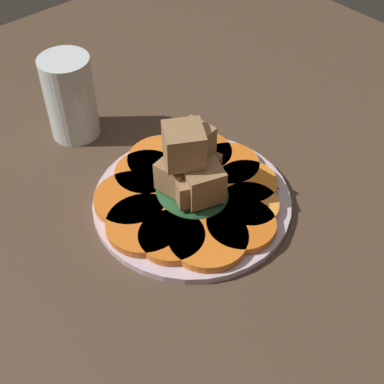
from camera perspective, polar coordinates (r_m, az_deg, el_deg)
The scene contains 16 objects.
table_slab at distance 70.83cm, azimuth -0.00°, elevation -1.76°, with size 120.00×120.00×2.00cm, color #4C3828.
plate at distance 69.73cm, azimuth -0.00°, elevation -0.91°, with size 25.79×25.79×1.05cm.
carrot_slice_0 at distance 70.82cm, azimuth 5.84°, elevation 0.95°, with size 8.12×8.12×1.02cm, color orange.
carrot_slice_1 at distance 73.20cm, azimuth 3.95°, elevation 2.90°, with size 8.34×8.34×1.02cm, color orange.
carrot_slice_2 at distance 74.86cm, azimuth 0.94°, elevation 4.17°, with size 8.75×8.75×1.02cm, color orange.
carrot_slice_3 at distance 73.80cm, azimuth -3.08°, elevation 3.38°, with size 9.90×9.90×1.02cm, color orange.
carrot_slice_4 at distance 72.05cm, azimuth -4.84°, elevation 1.99°, with size 8.61×8.61×1.02cm, color orange.
carrot_slice_5 at distance 68.86cm, azimuth -6.53°, elevation -0.74°, with size 9.53×9.53×1.02cm, color orange.
carrot_slice_6 at distance 65.80cm, azimuth -5.07°, elevation -3.42°, with size 9.68×9.68×1.02cm, color orange.
carrot_slice_7 at distance 64.26cm, azimuth -2.18°, elevation -4.79°, with size 8.10×8.10×1.02cm, color orange.
carrot_slice_8 at distance 64.17cm, azimuth 1.70°, elevation -4.87°, with size 9.83×9.83×1.02cm, color orange.
carrot_slice_9 at distance 65.76cm, azimuth 5.27°, elevation -3.47°, with size 8.63×8.63×1.02cm, color orange.
carrot_slice_10 at distance 68.00cm, azimuth 6.11°, elevation -1.44°, with size 7.62×7.62×1.02cm, color #F99539.
center_pile at distance 66.18cm, azimuth -0.03°, elevation 2.08°, with size 9.94×8.94×11.23cm.
fork at distance 72.10cm, azimuth 2.41°, elevation 1.84°, with size 17.48×9.54×0.40cm.
water_glass at distance 79.20cm, azimuth -12.86°, elevation 9.82°, with size 7.19×7.19×12.49cm.
Camera 1 is at (-36.13, 31.83, 52.95)cm, focal length 50.00 mm.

